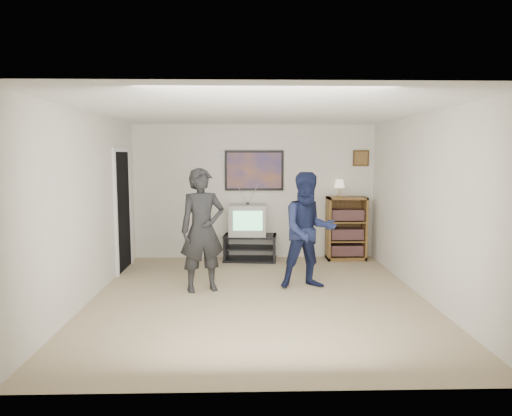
{
  "coord_description": "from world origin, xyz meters",
  "views": [
    {
      "loc": [
        -0.19,
        -6.04,
        1.93
      ],
      "look_at": [
        -0.01,
        0.71,
        1.15
      ],
      "focal_mm": 32.0,
      "sensor_mm": 36.0,
      "label": 1
    }
  ],
  "objects_px": {
    "crt_television": "(248,220)",
    "person_short": "(308,231)",
    "media_stand": "(250,248)",
    "bookshelf": "(346,228)",
    "person_tall": "(202,230)"
  },
  "relations": [
    {
      "from": "media_stand",
      "to": "crt_television",
      "type": "xyz_separation_m",
      "value": [
        -0.04,
        0.0,
        0.52
      ]
    },
    {
      "from": "media_stand",
      "to": "crt_television",
      "type": "height_order",
      "value": "crt_television"
    },
    {
      "from": "person_tall",
      "to": "person_short",
      "type": "height_order",
      "value": "person_tall"
    },
    {
      "from": "person_short",
      "to": "person_tall",
      "type": "bearing_deg",
      "value": 175.84
    },
    {
      "from": "bookshelf",
      "to": "person_short",
      "type": "bearing_deg",
      "value": -117.85
    },
    {
      "from": "crt_television",
      "to": "person_short",
      "type": "height_order",
      "value": "person_short"
    },
    {
      "from": "media_stand",
      "to": "person_tall",
      "type": "xyz_separation_m",
      "value": [
        -0.7,
        -1.88,
        0.64
      ]
    },
    {
      "from": "person_short",
      "to": "media_stand",
      "type": "bearing_deg",
      "value": 106.83
    },
    {
      "from": "media_stand",
      "to": "bookshelf",
      "type": "xyz_separation_m",
      "value": [
        1.79,
        0.05,
        0.35
      ]
    },
    {
      "from": "crt_television",
      "to": "person_short",
      "type": "distance_m",
      "value": 1.97
    },
    {
      "from": "crt_television",
      "to": "media_stand",
      "type": "bearing_deg",
      "value": 2.45
    },
    {
      "from": "crt_television",
      "to": "person_tall",
      "type": "relative_size",
      "value": 0.38
    },
    {
      "from": "person_tall",
      "to": "person_short",
      "type": "distance_m",
      "value": 1.53
    },
    {
      "from": "bookshelf",
      "to": "person_tall",
      "type": "relative_size",
      "value": 0.67
    },
    {
      "from": "media_stand",
      "to": "person_tall",
      "type": "relative_size",
      "value": 0.57
    }
  ]
}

